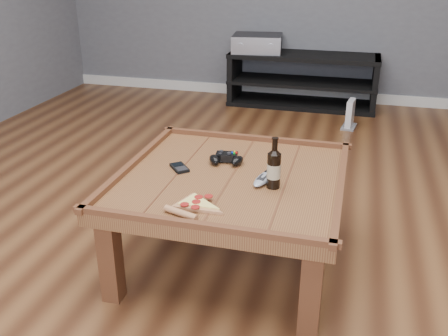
% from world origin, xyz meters
% --- Properties ---
extents(ground, '(6.00, 6.00, 0.00)m').
position_xyz_m(ground, '(0.00, 0.00, 0.00)').
color(ground, '#402212').
rests_on(ground, ground).
extents(baseboard, '(5.00, 0.02, 0.10)m').
position_xyz_m(baseboard, '(0.00, 2.99, 0.05)').
color(baseboard, silver).
rests_on(baseboard, ground).
extents(coffee_table, '(1.03, 1.03, 0.48)m').
position_xyz_m(coffee_table, '(0.00, 0.00, 0.39)').
color(coffee_table, '#532C17').
rests_on(coffee_table, ground).
extents(media_console, '(1.40, 0.45, 0.50)m').
position_xyz_m(media_console, '(0.00, 2.75, 0.25)').
color(media_console, black).
rests_on(media_console, ground).
extents(beer_bottle, '(0.06, 0.06, 0.23)m').
position_xyz_m(beer_bottle, '(0.20, -0.07, 0.54)').
color(beer_bottle, black).
rests_on(beer_bottle, coffee_table).
extents(game_controller, '(0.18, 0.13, 0.05)m').
position_xyz_m(game_controller, '(-0.06, 0.14, 0.47)').
color(game_controller, black).
rests_on(game_controller, coffee_table).
extents(pizza_slice, '(0.24, 0.31, 0.03)m').
position_xyz_m(pizza_slice, '(-0.07, -0.33, 0.46)').
color(pizza_slice, '#B47C4E').
rests_on(pizza_slice, coffee_table).
extents(smartphone, '(0.12, 0.12, 0.02)m').
position_xyz_m(smartphone, '(-0.26, 0.01, 0.46)').
color(smartphone, black).
rests_on(smartphone, coffee_table).
extents(remote_control, '(0.09, 0.20, 0.03)m').
position_xyz_m(remote_control, '(0.15, -0.02, 0.46)').
color(remote_control, gray).
rests_on(remote_control, coffee_table).
extents(av_receiver, '(0.50, 0.43, 0.16)m').
position_xyz_m(av_receiver, '(-0.45, 2.74, 0.58)').
color(av_receiver, black).
rests_on(av_receiver, media_console).
extents(game_console, '(0.13, 0.21, 0.24)m').
position_xyz_m(game_console, '(0.48, 2.18, 0.11)').
color(game_console, slate).
rests_on(game_console, ground).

